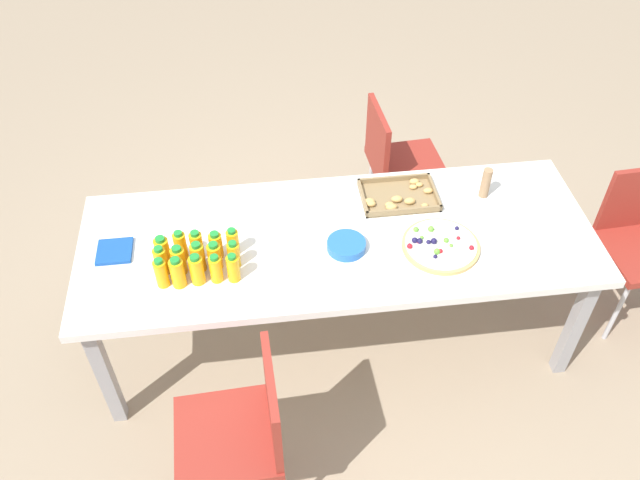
{
  "coord_description": "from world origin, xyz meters",
  "views": [
    {
      "loc": [
        -0.34,
        -2.06,
        2.75
      ],
      "look_at": [
        -0.09,
        -0.03,
        0.74
      ],
      "focal_mm": 36.6,
      "sensor_mm": 36.0,
      "label": 1
    }
  ],
  "objects_px": {
    "chair_far_right": "(396,159)",
    "juice_bottle_13": "(216,245)",
    "juice_bottle_7": "(198,257)",
    "juice_bottle_9": "(234,255)",
    "juice_bottle_8": "(215,256)",
    "napkin_stack": "(115,251)",
    "chair_near_left": "(244,428)",
    "juice_bottle_12": "(197,245)",
    "fruit_pizza": "(440,245)",
    "cardboard_tube": "(486,183)",
    "plate_stack": "(346,245)",
    "juice_bottle_4": "(233,268)",
    "juice_bottle_14": "(233,242)",
    "juice_bottle_1": "(178,273)",
    "juice_bottle_2": "(197,270)",
    "juice_bottle_10": "(162,250)",
    "party_table": "(338,246)",
    "juice_bottle_3": "(216,269)",
    "juice_bottle_5": "(161,261)",
    "juice_bottle_6": "(179,260)",
    "juice_bottle_11": "(180,246)",
    "snack_tray": "(399,197)",
    "juice_bottle_0": "(161,273)"
  },
  "relations": [
    {
      "from": "chair_far_right",
      "to": "juice_bottle_13",
      "type": "bearing_deg",
      "value": -53.03
    },
    {
      "from": "juice_bottle_7",
      "to": "juice_bottle_9",
      "type": "xyz_separation_m",
      "value": [
        0.15,
        0.0,
        -0.01
      ]
    },
    {
      "from": "juice_bottle_8",
      "to": "napkin_stack",
      "type": "xyz_separation_m",
      "value": [
        -0.44,
        0.14,
        -0.06
      ]
    },
    {
      "from": "chair_near_left",
      "to": "juice_bottle_12",
      "type": "bearing_deg",
      "value": 9.17
    },
    {
      "from": "juice_bottle_7",
      "to": "fruit_pizza",
      "type": "relative_size",
      "value": 0.44
    },
    {
      "from": "cardboard_tube",
      "to": "plate_stack",
      "type": "bearing_deg",
      "value": -158.93
    },
    {
      "from": "juice_bottle_7",
      "to": "juice_bottle_13",
      "type": "xyz_separation_m",
      "value": [
        0.07,
        0.07,
        -0.01
      ]
    },
    {
      "from": "juice_bottle_4",
      "to": "juice_bottle_9",
      "type": "height_order",
      "value": "juice_bottle_4"
    },
    {
      "from": "juice_bottle_14",
      "to": "fruit_pizza",
      "type": "relative_size",
      "value": 0.4
    },
    {
      "from": "juice_bottle_1",
      "to": "juice_bottle_7",
      "type": "bearing_deg",
      "value": 43.89
    },
    {
      "from": "juice_bottle_2",
      "to": "napkin_stack",
      "type": "xyz_separation_m",
      "value": [
        -0.36,
        0.21,
        -0.06
      ]
    },
    {
      "from": "juice_bottle_4",
      "to": "juice_bottle_10",
      "type": "height_order",
      "value": "juice_bottle_4"
    },
    {
      "from": "juice_bottle_8",
      "to": "fruit_pizza",
      "type": "distance_m",
      "value": 0.98
    },
    {
      "from": "juice_bottle_4",
      "to": "juice_bottle_2",
      "type": "bearing_deg",
      "value": 178.05
    },
    {
      "from": "juice_bottle_12",
      "to": "juice_bottle_9",
      "type": "bearing_deg",
      "value": -25.63
    },
    {
      "from": "party_table",
      "to": "chair_far_right",
      "type": "bearing_deg",
      "value": 60.66
    },
    {
      "from": "plate_stack",
      "to": "chair_near_left",
      "type": "bearing_deg",
      "value": -125.82
    },
    {
      "from": "juice_bottle_3",
      "to": "juice_bottle_5",
      "type": "xyz_separation_m",
      "value": [
        -0.22,
        0.07,
        0.01
      ]
    },
    {
      "from": "juice_bottle_6",
      "to": "juice_bottle_1",
      "type": "bearing_deg",
      "value": -91.37
    },
    {
      "from": "juice_bottle_11",
      "to": "napkin_stack",
      "type": "distance_m",
      "value": 0.31
    },
    {
      "from": "party_table",
      "to": "chair_far_right",
      "type": "xyz_separation_m",
      "value": [
        0.45,
        0.8,
        -0.16
      ]
    },
    {
      "from": "party_table",
      "to": "cardboard_tube",
      "type": "relative_size",
      "value": 14.85
    },
    {
      "from": "juice_bottle_1",
      "to": "juice_bottle_11",
      "type": "distance_m",
      "value": 0.16
    },
    {
      "from": "juice_bottle_1",
      "to": "juice_bottle_9",
      "type": "bearing_deg",
      "value": 19.07
    },
    {
      "from": "juice_bottle_4",
      "to": "snack_tray",
      "type": "distance_m",
      "value": 0.89
    },
    {
      "from": "chair_far_right",
      "to": "juice_bottle_6",
      "type": "height_order",
      "value": "juice_bottle_6"
    },
    {
      "from": "juice_bottle_2",
      "to": "plate_stack",
      "type": "relative_size",
      "value": 0.88
    },
    {
      "from": "juice_bottle_9",
      "to": "juice_bottle_14",
      "type": "bearing_deg",
      "value": 91.0
    },
    {
      "from": "party_table",
      "to": "juice_bottle_3",
      "type": "height_order",
      "value": "juice_bottle_3"
    },
    {
      "from": "juice_bottle_5",
      "to": "party_table",
      "type": "bearing_deg",
      "value": 9.32
    },
    {
      "from": "cardboard_tube",
      "to": "juice_bottle_7",
      "type": "bearing_deg",
      "value": -166.9
    },
    {
      "from": "chair_far_right",
      "to": "juice_bottle_1",
      "type": "relative_size",
      "value": 5.55
    },
    {
      "from": "juice_bottle_5",
      "to": "cardboard_tube",
      "type": "height_order",
      "value": "cardboard_tube"
    },
    {
      "from": "chair_far_right",
      "to": "juice_bottle_7",
      "type": "relative_size",
      "value": 5.58
    },
    {
      "from": "chair_near_left",
      "to": "juice_bottle_2",
      "type": "distance_m",
      "value": 0.66
    },
    {
      "from": "juice_bottle_2",
      "to": "cardboard_tube",
      "type": "distance_m",
      "value": 1.4
    },
    {
      "from": "chair_far_right",
      "to": "juice_bottle_5",
      "type": "xyz_separation_m",
      "value": [
        -1.21,
        -0.93,
        0.29
      ]
    },
    {
      "from": "juice_bottle_12",
      "to": "chair_near_left",
      "type": "bearing_deg",
      "value": -78.51
    },
    {
      "from": "juice_bottle_2",
      "to": "juice_bottle_3",
      "type": "relative_size",
      "value": 1.08
    },
    {
      "from": "juice_bottle_8",
      "to": "juice_bottle_11",
      "type": "xyz_separation_m",
      "value": [
        -0.14,
        0.08,
        0.0
      ]
    },
    {
      "from": "chair_near_left",
      "to": "juice_bottle_0",
      "type": "relative_size",
      "value": 5.66
    },
    {
      "from": "plate_stack",
      "to": "juice_bottle_6",
      "type": "bearing_deg",
      "value": -176.43
    },
    {
      "from": "juice_bottle_7",
      "to": "juice_bottle_4",
      "type": "bearing_deg",
      "value": -27.94
    },
    {
      "from": "juice_bottle_12",
      "to": "juice_bottle_14",
      "type": "bearing_deg",
      "value": 1.4
    },
    {
      "from": "party_table",
      "to": "juice_bottle_6",
      "type": "bearing_deg",
      "value": -169.82
    },
    {
      "from": "juice_bottle_5",
      "to": "juice_bottle_12",
      "type": "relative_size",
      "value": 1.04
    },
    {
      "from": "chair_near_left",
      "to": "juice_bottle_7",
      "type": "relative_size",
      "value": 5.58
    },
    {
      "from": "juice_bottle_0",
      "to": "juice_bottle_12",
      "type": "bearing_deg",
      "value": 45.71
    },
    {
      "from": "juice_bottle_1",
      "to": "napkin_stack",
      "type": "xyz_separation_m",
      "value": [
        -0.29,
        0.22,
        -0.06
      ]
    },
    {
      "from": "juice_bottle_3",
      "to": "juice_bottle_7",
      "type": "height_order",
      "value": "juice_bottle_7"
    }
  ]
}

